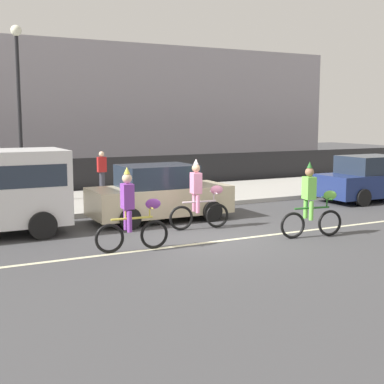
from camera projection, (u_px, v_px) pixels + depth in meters
ground_plane at (204, 238)px, 13.43m from camera, size 80.00×80.00×0.00m
road_centre_line at (214, 242)px, 12.99m from camera, size 36.00×0.14×0.01m
sidewalk_curb at (118, 200)px, 19.14m from camera, size 60.00×5.00×0.15m
fence_line at (93, 175)px, 21.61m from camera, size 40.00×0.08×1.40m
building_backdrop at (73, 111)px, 29.51m from camera, size 28.00×8.00×6.72m
parade_cyclist_purple at (133, 214)px, 12.00m from camera, size 1.72×0.50×1.92m
parade_cyclist_pink at (200, 198)px, 14.40m from camera, size 1.72×0.51×1.92m
parade_cyclist_lime at (313, 204)px, 13.40m from camera, size 1.71×0.53×1.92m
parked_car_navy at (371, 179)px, 19.44m from camera, size 4.10×1.92×1.64m
parked_car_beige at (159, 194)px, 15.65m from camera, size 4.10×1.92×1.64m
street_lamp_post at (19, 88)px, 17.72m from camera, size 0.36×0.36×5.86m
pedestrian_onlooker at (102, 172)px, 19.85m from camera, size 0.32×0.20×1.62m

